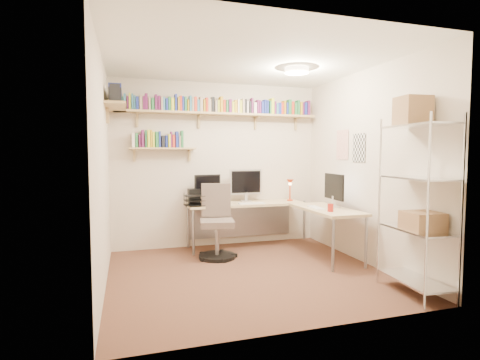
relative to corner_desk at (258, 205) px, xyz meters
name	(u,v)px	position (x,y,z in m)	size (l,w,h in m)	color
ground	(248,273)	(-0.48, -0.99, -0.68)	(3.20, 3.20, 0.00)	#49281F
room_shell	(249,143)	(-0.47, -0.99, 0.87)	(3.24, 3.04, 2.52)	beige
wall_shelves	(193,112)	(-0.89, 0.31, 1.35)	(3.12, 1.09, 0.80)	tan
corner_desk	(258,205)	(0.00, 0.00, 0.00)	(2.10, 1.78, 1.18)	beige
office_chair	(217,227)	(-0.67, -0.18, -0.25)	(0.53, 0.55, 1.01)	black
wire_rack	(417,176)	(0.94, -2.07, 0.52)	(0.44, 0.81, 2.00)	silver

